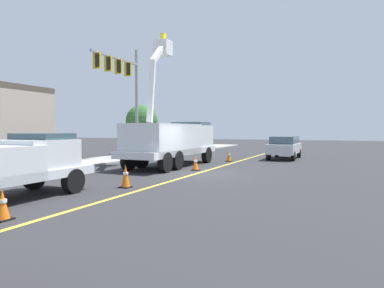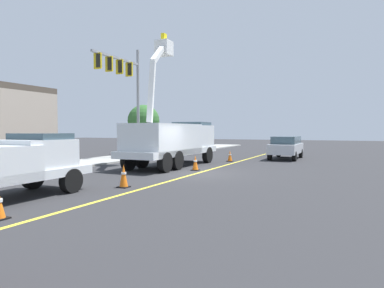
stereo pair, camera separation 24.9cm
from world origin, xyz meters
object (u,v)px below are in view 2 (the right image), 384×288
(traffic_cone_mid_front, at_px, (124,176))
(traffic_cone_mid_rear, at_px, (195,163))
(utility_bucket_truck, at_px, (173,139))
(traffic_cone_trailing, at_px, (230,156))
(passing_minivan, at_px, (286,146))
(service_pickup_truck, at_px, (2,164))
(traffic_signal_mast, at_px, (125,81))

(traffic_cone_mid_front, xyz_separation_m, traffic_cone_mid_rear, (6.05, -0.36, -0.03))
(utility_bucket_truck, bearing_deg, traffic_cone_trailing, -28.79)
(passing_minivan, distance_m, traffic_cone_mid_rear, 9.95)
(service_pickup_truck, distance_m, traffic_cone_trailing, 15.45)
(traffic_cone_mid_rear, height_order, traffic_signal_mast, traffic_signal_mast)
(service_pickup_truck, distance_m, traffic_cone_mid_front, 4.09)
(traffic_cone_trailing, bearing_deg, traffic_signal_mast, 106.44)
(traffic_cone_mid_rear, bearing_deg, passing_minivan, -20.11)
(traffic_cone_mid_front, height_order, traffic_cone_trailing, traffic_cone_mid_front)
(traffic_cone_mid_rear, bearing_deg, service_pickup_truck, 165.99)
(passing_minivan, relative_size, traffic_cone_trailing, 6.37)
(service_pickup_truck, relative_size, passing_minivan, 1.17)
(utility_bucket_truck, height_order, traffic_cone_trailing, utility_bucket_truck)
(service_pickup_truck, bearing_deg, traffic_cone_trailing, -9.52)
(passing_minivan, height_order, traffic_cone_trailing, passing_minivan)
(service_pickup_truck, relative_size, traffic_cone_mid_front, 6.44)
(traffic_cone_trailing, bearing_deg, service_pickup_truck, 170.48)
(utility_bucket_truck, xyz_separation_m, passing_minivan, (7.82, -5.53, -0.67))
(service_pickup_truck, height_order, traffic_cone_mid_front, service_pickup_truck)
(utility_bucket_truck, distance_m, traffic_signal_mast, 6.62)
(traffic_cone_trailing, bearing_deg, utility_bucket_truck, 151.21)
(service_pickup_truck, relative_size, traffic_cone_trailing, 7.43)
(utility_bucket_truck, height_order, passing_minivan, utility_bucket_truck)
(traffic_signal_mast, bearing_deg, utility_bucket_truck, -113.00)
(traffic_cone_trailing, bearing_deg, traffic_cone_mid_front, 177.41)
(traffic_signal_mast, bearing_deg, traffic_cone_mid_front, -145.53)
(service_pickup_truck, bearing_deg, traffic_signal_mast, 19.27)
(passing_minivan, relative_size, traffic_cone_mid_front, 5.52)
(passing_minivan, relative_size, traffic_signal_mast, 0.59)
(traffic_cone_mid_front, distance_m, traffic_cone_trailing, 11.75)
(utility_bucket_truck, height_order, service_pickup_truck, utility_bucket_truck)
(traffic_cone_trailing, bearing_deg, traffic_cone_mid_rear, 178.28)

